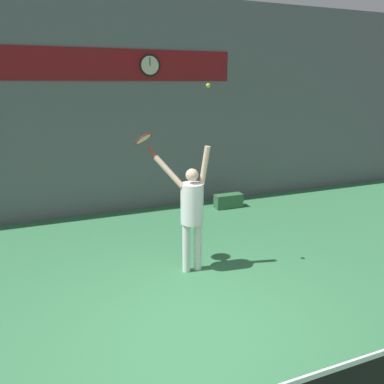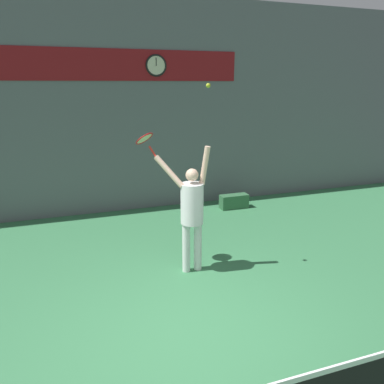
% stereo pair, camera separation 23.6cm
% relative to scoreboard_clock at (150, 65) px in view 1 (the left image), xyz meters
% --- Properties ---
extents(ground_plane, '(18.00, 18.00, 0.00)m').
position_rel_scoreboard_clock_xyz_m(ground_plane, '(-0.89, -5.27, -3.46)').
color(ground_plane, '#387A4C').
extents(back_wall, '(18.00, 0.10, 5.00)m').
position_rel_scoreboard_clock_xyz_m(back_wall, '(-0.89, 0.08, -0.96)').
color(back_wall, slate).
rests_on(back_wall, ground_plane).
extents(sponsor_banner, '(5.78, 0.02, 0.69)m').
position_rel_scoreboard_clock_xyz_m(sponsor_banner, '(-0.89, 0.02, -0.00)').
color(sponsor_banner, maroon).
extents(scoreboard_clock, '(0.50, 0.05, 0.50)m').
position_rel_scoreboard_clock_xyz_m(scoreboard_clock, '(0.00, 0.00, 0.00)').
color(scoreboard_clock, beige).
extents(tennis_player, '(0.86, 0.52, 2.12)m').
position_rel_scoreboard_clock_xyz_m(tennis_player, '(-0.33, -3.49, -2.35)').
color(tennis_player, white).
rests_on(tennis_player, ground_plane).
extents(tennis_racket, '(0.41, 0.41, 0.39)m').
position_rel_scoreboard_clock_xyz_m(tennis_racket, '(-0.97, -3.06, -1.26)').
color(tennis_racket, red).
extents(tennis_ball, '(0.07, 0.07, 0.07)m').
position_rel_scoreboard_clock_xyz_m(tennis_ball, '(-0.10, -3.59, -0.43)').
color(tennis_ball, '#CCDB2D').
extents(water_bottle, '(0.08, 0.08, 0.32)m').
position_rel_scoreboard_clock_xyz_m(water_bottle, '(1.52, -0.69, -3.31)').
color(water_bottle, '#262628').
rests_on(water_bottle, ground_plane).
extents(equipment_bag, '(0.72, 0.28, 0.35)m').
position_rel_scoreboard_clock_xyz_m(equipment_bag, '(1.76, -0.72, -3.28)').
color(equipment_bag, '#33663F').
rests_on(equipment_bag, ground_plane).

